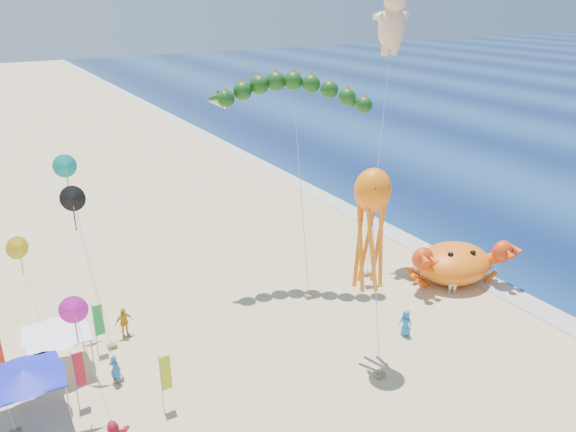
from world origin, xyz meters
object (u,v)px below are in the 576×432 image
object	(u,v)px
crab_inflatable	(455,262)
dragon_kite	(292,97)
octopus_kite	(371,220)
cherub_kite	(393,20)
canopy_blue	(24,374)
canopy_white	(55,330)

from	to	relation	value
crab_inflatable	dragon_kite	distance (m)	16.15
dragon_kite	crab_inflatable	bearing A→B (deg)	-34.04
dragon_kite	octopus_kite	xyz separation A→B (m)	(-1.32, -10.04, -4.67)
crab_inflatable	dragon_kite	world-z (taller)	dragon_kite
crab_inflatable	cherub_kite	world-z (taller)	cherub_kite
canopy_blue	canopy_white	bearing A→B (deg)	57.94
dragon_kite	cherub_kite	bearing A→B (deg)	1.76
octopus_kite	dragon_kite	bearing A→B (deg)	82.50
crab_inflatable	cherub_kite	bearing A→B (deg)	101.89
dragon_kite	octopus_kite	size ratio (longest dim) A/B	1.28
dragon_kite	cherub_kite	world-z (taller)	cherub_kite
canopy_blue	octopus_kite	bearing A→B (deg)	-13.77
crab_inflatable	octopus_kite	world-z (taller)	octopus_kite
crab_inflatable	dragon_kite	xyz separation A→B (m)	(-9.51, 6.43, 11.36)
cherub_kite	octopus_kite	bearing A→B (deg)	-132.50
canopy_blue	canopy_white	xyz separation A→B (m)	(1.92, 3.06, -0.00)
dragon_kite	canopy_blue	world-z (taller)	dragon_kite
crab_inflatable	octopus_kite	size ratio (longest dim) A/B	0.68
cherub_kite	octopus_kite	xyz separation A→B (m)	(-9.43, -10.29, -9.14)
crab_inflatable	cherub_kite	xyz separation A→B (m)	(-1.41, 6.68, 15.83)
crab_inflatable	canopy_white	world-z (taller)	crab_inflatable
cherub_kite	canopy_blue	distance (m)	30.82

